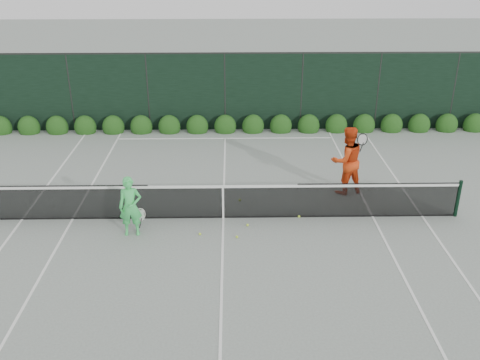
{
  "coord_description": "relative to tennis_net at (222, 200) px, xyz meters",
  "views": [
    {
      "loc": [
        0.23,
        -12.92,
        6.98
      ],
      "look_at": [
        0.46,
        0.3,
        1.0
      ],
      "focal_mm": 40.0,
      "sensor_mm": 36.0,
      "label": 1
    }
  ],
  "objects": [
    {
      "name": "tennis_net",
      "position": [
        0.0,
        0.0,
        0.0
      ],
      "size": [
        12.9,
        0.1,
        1.07
      ],
      "color": "black",
      "rests_on": "ground"
    },
    {
      "name": "windscreen_fence",
      "position": [
        0.02,
        -2.71,
        0.98
      ],
      "size": [
        32.0,
        21.07,
        3.06
      ],
      "color": "black",
      "rests_on": "ground"
    },
    {
      "name": "player_woman",
      "position": [
        -2.31,
        -0.83,
        0.26
      ],
      "size": [
        0.65,
        0.43,
        1.59
      ],
      "rotation": [
        0.0,
        0.0,
        0.09
      ],
      "color": "#3FD763",
      "rests_on": "ground"
    },
    {
      "name": "ground",
      "position": [
        0.02,
        0.0,
        -0.53
      ],
      "size": [
        80.0,
        80.0,
        0.0
      ],
      "primitive_type": "plane",
      "color": "gray",
      "rests_on": "ground"
    },
    {
      "name": "player_man",
      "position": [
        3.66,
        1.57,
        0.5
      ],
      "size": [
        1.2,
        1.06,
        2.07
      ],
      "rotation": [
        0.0,
        0.0,
        3.46
      ],
      "color": "red",
      "rests_on": "ground"
    },
    {
      "name": "tennis_balls",
      "position": [
        0.62,
        -0.3,
        -0.5
      ],
      "size": [
        2.74,
        2.18,
        0.07
      ],
      "color": "#C7F035",
      "rests_on": "ground"
    },
    {
      "name": "hedge_row",
      "position": [
        0.02,
        7.15,
        -0.3
      ],
      "size": [
        31.66,
        0.65,
        0.94
      ],
      "color": "#11370F",
      "rests_on": "ground"
    },
    {
      "name": "court_lines",
      "position": [
        0.02,
        0.0,
        -0.53
      ],
      "size": [
        11.03,
        23.83,
        0.01
      ],
      "color": "white",
      "rests_on": "ground"
    }
  ]
}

